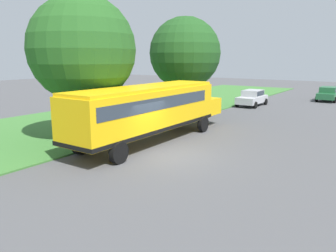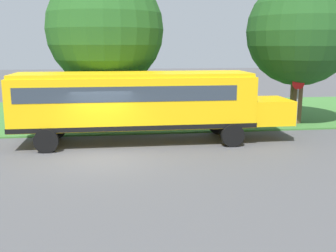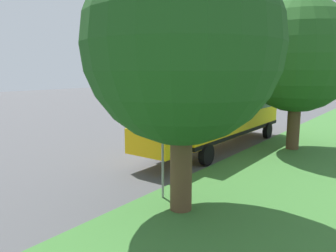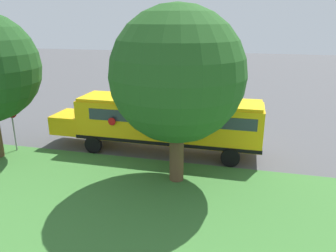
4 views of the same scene
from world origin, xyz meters
name	(u,v)px [view 1 (image 1 of 4)]	position (x,y,z in m)	size (l,w,h in m)	color
ground_plane	(169,156)	(0.00, 0.00, 0.00)	(120.00, 120.00, 0.00)	#4C4C4F
grass_verge	(43,130)	(-10.00, 0.00, 0.04)	(12.00, 80.00, 0.08)	#3D7533
school_bus	(150,108)	(-2.43, 1.68, 1.92)	(2.85, 12.42, 3.16)	yellow
car_silver_nearest	(252,97)	(-2.80, 18.75, 0.88)	(2.02, 4.40, 1.56)	#B7B7BC
car_green_middle	(328,93)	(2.80, 27.09, 0.88)	(2.02, 4.40, 1.56)	#236038
oak_tree_beside_bus	(82,48)	(-6.01, 0.14, 5.18)	(6.01, 6.01, 8.14)	brown
oak_tree_roadside_mid	(185,53)	(-5.56, 10.48, 5.10)	(5.78, 5.78, 7.95)	brown
stop_sign	(193,95)	(-4.60, 10.09, 1.74)	(0.08, 0.68, 2.74)	gray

